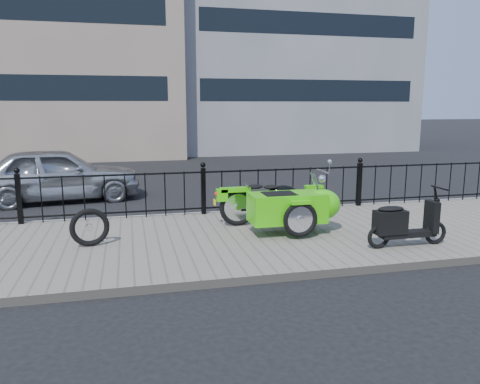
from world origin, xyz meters
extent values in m
plane|color=black|center=(0.00, 0.00, 0.00)|extent=(120.00, 120.00, 0.00)
cube|color=slate|center=(0.00, -0.50, 0.06)|extent=(30.00, 3.80, 0.12)
cube|color=gray|center=(0.00, 1.44, 0.06)|extent=(30.00, 0.10, 0.12)
cylinder|color=black|center=(0.00, 1.30, 0.99)|extent=(14.00, 0.04, 0.04)
cylinder|color=black|center=(0.00, 1.30, 0.24)|extent=(14.00, 0.04, 0.04)
cube|color=black|center=(-3.50, 1.30, 0.60)|extent=(0.09, 0.09, 0.96)
sphere|color=black|center=(-3.50, 1.30, 1.14)|extent=(0.11, 0.11, 0.11)
cube|color=black|center=(0.00, 1.30, 0.60)|extent=(0.09, 0.09, 0.96)
sphere|color=black|center=(0.00, 1.30, 1.14)|extent=(0.11, 0.11, 0.11)
cube|color=black|center=(3.50, 1.30, 0.60)|extent=(0.09, 0.09, 0.96)
sphere|color=black|center=(3.50, 1.30, 1.14)|extent=(0.11, 0.11, 0.11)
cube|color=gray|center=(-6.00, 16.00, 6.00)|extent=(14.00, 8.00, 12.00)
cube|color=black|center=(-6.00, 12.02, 3.00)|extent=(12.50, 0.06, 1.00)
cube|color=gray|center=(7.00, 17.00, 7.50)|extent=(12.00, 8.00, 15.00)
cube|color=black|center=(7.00, 13.02, 3.00)|extent=(10.50, 0.06, 1.00)
cube|color=black|center=(7.00, 13.02, 6.00)|extent=(10.50, 0.06, 1.00)
torus|color=black|center=(1.97, 0.20, 0.46)|extent=(0.69, 0.09, 0.69)
torus|color=black|center=(0.47, 0.20, 0.46)|extent=(0.69, 0.09, 0.69)
torus|color=black|center=(1.27, -0.94, 0.46)|extent=(0.60, 0.08, 0.60)
cube|color=gray|center=(1.22, 0.20, 0.48)|extent=(0.34, 0.22, 0.24)
cylinder|color=black|center=(1.22, 0.20, 0.41)|extent=(1.40, 0.04, 0.04)
ellipsoid|color=black|center=(1.34, 0.20, 0.72)|extent=(0.54, 0.29, 0.26)
cylinder|color=silver|center=(2.15, 0.20, 1.08)|extent=(0.03, 0.56, 0.03)
cylinder|color=silver|center=(2.03, 0.20, 0.77)|extent=(0.25, 0.04, 0.59)
sphere|color=silver|center=(2.13, 0.20, 0.95)|extent=(0.15, 0.15, 0.15)
cube|color=#41D90C|center=(1.97, 0.20, 0.79)|extent=(0.36, 0.12, 0.06)
cube|color=#41D90C|center=(0.42, 0.20, 0.80)|extent=(0.55, 0.16, 0.08)
ellipsoid|color=black|center=(1.12, 0.20, 0.82)|extent=(0.31, 0.22, 0.08)
ellipsoid|color=black|center=(0.80, 0.20, 0.84)|extent=(0.31, 0.22, 0.08)
sphere|color=red|center=(0.07, 0.20, 0.74)|extent=(0.07, 0.07, 0.07)
cube|color=yellow|center=(0.05, 0.30, 0.56)|extent=(0.02, 0.14, 0.10)
cube|color=#41D90C|center=(1.17, -0.55, 0.59)|extent=(1.30, 0.62, 0.50)
ellipsoid|color=#41D90C|center=(1.82, -0.55, 0.61)|extent=(0.65, 0.60, 0.54)
cube|color=black|center=(1.02, -0.55, 0.82)|extent=(0.55, 0.43, 0.06)
cube|color=#41D90C|center=(1.27, -0.94, 0.76)|extent=(0.34, 0.11, 0.06)
torus|color=black|center=(3.31, -1.69, 0.31)|extent=(0.38, 0.06, 0.38)
torus|color=black|center=(2.29, -1.69, 0.31)|extent=(0.38, 0.06, 0.38)
cube|color=black|center=(2.80, -1.69, 0.32)|extent=(0.92, 0.20, 0.09)
cube|color=black|center=(2.47, -1.69, 0.54)|extent=(0.51, 0.24, 0.37)
ellipsoid|color=black|center=(2.47, -1.69, 0.75)|extent=(0.43, 0.22, 0.08)
cube|color=black|center=(3.21, -1.69, 0.58)|extent=(0.11, 0.28, 0.51)
cylinder|color=black|center=(3.28, -1.69, 0.86)|extent=(0.14, 0.04, 0.41)
cylinder|color=black|center=(3.31, -1.69, 1.04)|extent=(0.03, 0.41, 0.03)
torus|color=black|center=(-2.11, -0.51, 0.43)|extent=(0.62, 0.20, 0.62)
imported|color=#ADB0B4|center=(-3.18, 4.02, 0.67)|extent=(4.10, 2.09, 1.34)
camera|label=1|loc=(-1.47, -8.04, 2.34)|focal=35.00mm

